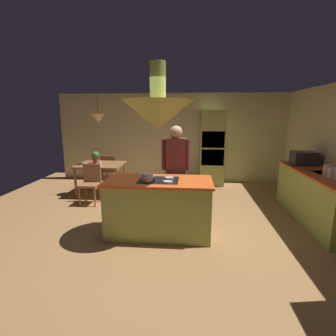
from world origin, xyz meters
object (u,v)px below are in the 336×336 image
at_px(potted_plant_on_table, 96,157).
at_px(cup_on_table, 100,164).
at_px(oven_tower, 212,148).
at_px(microwave_on_counter, 304,158).
at_px(chair_facing_island, 91,181).
at_px(chair_by_back_wall, 110,168).
at_px(canister_tea, 326,170).
at_px(kitchen_island, 159,207).
at_px(cooking_pot_on_cooktop, 147,177).
at_px(dining_table, 101,168).
at_px(canister_sugar, 332,173).
at_px(person_at_island, 176,166).

distance_m(potted_plant_on_table, cup_on_table, 0.40).
relative_size(oven_tower, microwave_on_counter, 4.47).
bearing_deg(chair_facing_island, microwave_on_counter, 1.26).
relative_size(chair_by_back_wall, canister_tea, 4.71).
height_order(chair_by_back_wall, microwave_on_counter, microwave_on_counter).
bearing_deg(kitchen_island, cup_on_table, 131.18).
xyz_separation_m(microwave_on_counter, cooking_pot_on_cooktop, (-3.00, -1.64, -0.06)).
bearing_deg(dining_table, microwave_on_counter, -7.41).
relative_size(dining_table, canister_sugar, 6.25).
bearing_deg(oven_tower, dining_table, -157.80).
xyz_separation_m(chair_by_back_wall, cup_on_table, (0.07, -0.92, 0.30)).
relative_size(chair_facing_island, chair_by_back_wall, 1.00).
distance_m(potted_plant_on_table, canister_tea, 4.95).
xyz_separation_m(kitchen_island, cooking_pot_on_cooktop, (-0.16, -0.13, 0.54)).
bearing_deg(person_at_island, cup_on_table, 147.90).
height_order(oven_tower, canister_tea, oven_tower).
relative_size(oven_tower, chair_facing_island, 2.37).
xyz_separation_m(person_at_island, chair_facing_island, (-1.94, 0.72, -0.51)).
height_order(oven_tower, person_at_island, oven_tower).
bearing_deg(chair_by_back_wall, oven_tower, -170.82).
relative_size(chair_facing_island, microwave_on_counter, 1.89).
xyz_separation_m(canister_sugar, microwave_on_counter, (0.00, 1.12, 0.05)).
bearing_deg(canister_tea, cooking_pot_on_cooktop, -166.89).
distance_m(chair_by_back_wall, microwave_on_counter, 4.75).
bearing_deg(canister_sugar, potted_plant_on_table, 159.12).
distance_m(canister_tea, microwave_on_counter, 0.94).
height_order(oven_tower, potted_plant_on_table, oven_tower).
bearing_deg(chair_by_back_wall, potted_plant_on_table, 76.79).
height_order(cup_on_table, canister_tea, canister_tea).
height_order(oven_tower, cooking_pot_on_cooktop, oven_tower).
distance_m(oven_tower, canister_sugar, 3.34).
distance_m(kitchen_island, canister_sugar, 2.92).
relative_size(potted_plant_on_table, microwave_on_counter, 0.65).
xyz_separation_m(chair_by_back_wall, canister_sugar, (4.54, -2.40, 0.51)).
relative_size(kitchen_island, potted_plant_on_table, 5.73).
relative_size(kitchen_island, chair_facing_island, 1.98).
xyz_separation_m(kitchen_island, canister_sugar, (2.84, 0.39, 0.55)).
bearing_deg(potted_plant_on_table, microwave_on_counter, -8.09).
bearing_deg(cooking_pot_on_cooktop, oven_tower, 69.52).
xyz_separation_m(dining_table, canister_sugar, (4.54, -1.71, 0.35)).
height_order(canister_sugar, canister_tea, canister_tea).
height_order(canister_tea, microwave_on_counter, microwave_on_counter).
xyz_separation_m(oven_tower, potted_plant_on_table, (-2.94, -1.07, -0.10)).
xyz_separation_m(person_at_island, canister_sugar, (2.60, -0.30, -0.00)).
distance_m(chair_facing_island, canister_tea, 4.65).
distance_m(potted_plant_on_table, microwave_on_counter, 4.73).
height_order(oven_tower, microwave_on_counter, oven_tower).
bearing_deg(cooking_pot_on_cooktop, chair_facing_island, 135.01).
relative_size(chair_by_back_wall, cooking_pot_on_cooktop, 4.83).
bearing_deg(microwave_on_counter, person_at_island, -162.58).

